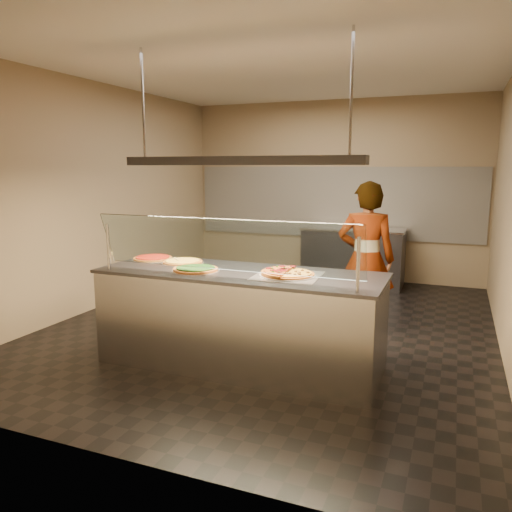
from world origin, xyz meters
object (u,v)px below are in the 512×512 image
at_px(half_pizza_sausage, 300,274).
at_px(sneeze_guard, 223,245).
at_px(prep_table, 353,256).
at_px(heat_lamp_housing, 239,161).
at_px(pizza_spatula, 182,260).
at_px(half_pizza_pepperoni, 276,271).
at_px(worker, 366,259).
at_px(pizza_tomato, 153,258).
at_px(serving_counter, 240,319).
at_px(perforated_tray, 288,275).
at_px(pizza_spinach, 196,269).
at_px(pizza_cheese, 183,262).

bearing_deg(half_pizza_sausage, sneeze_guard, -152.31).
relative_size(prep_table, heat_lamp_housing, 0.70).
xyz_separation_m(sneeze_guard, pizza_spatula, (-0.72, 0.52, -0.27)).
height_order(half_pizza_sausage, heat_lamp_housing, heat_lamp_housing).
distance_m(half_pizza_pepperoni, prep_table, 3.87).
bearing_deg(heat_lamp_housing, half_pizza_sausage, -2.76).
bearing_deg(worker, pizza_tomato, 23.53).
bearing_deg(serving_counter, pizza_tomato, 168.31).
relative_size(pizza_spatula, worker, 0.16).
bearing_deg(half_pizza_pepperoni, worker, 67.98).
relative_size(serving_counter, perforated_tray, 4.46).
distance_m(pizza_spinach, pizza_cheese, 0.42).
bearing_deg(half_pizza_sausage, pizza_spinach, -174.08).
distance_m(prep_table, worker, 2.53).
bearing_deg(serving_counter, half_pizza_pepperoni, -4.02).
bearing_deg(heat_lamp_housing, pizza_spatula, 166.27).
distance_m(sneeze_guard, pizza_tomato, 1.27).
bearing_deg(half_pizza_sausage, worker, 76.43).
relative_size(perforated_tray, worker, 0.35).
relative_size(perforated_tray, half_pizza_pepperoni, 1.24).
xyz_separation_m(sneeze_guard, prep_table, (0.34, 4.15, -0.76)).
relative_size(half_pizza_pepperoni, prep_table, 0.30).
height_order(pizza_spinach, worker, worker).
bearing_deg(perforated_tray, half_pizza_pepperoni, 179.64).
bearing_deg(prep_table, worker, -76.06).
relative_size(perforated_tray, half_pizza_sausage, 1.24).
xyz_separation_m(half_pizza_sausage, pizza_spatula, (-1.32, 0.21, 0.00)).
distance_m(half_pizza_pepperoni, pizza_spatula, 1.11).
height_order(half_pizza_pepperoni, pizza_cheese, half_pizza_pepperoni).
distance_m(pizza_spatula, heat_lamp_housing, 1.24).
distance_m(sneeze_guard, heat_lamp_housing, 0.80).
height_order(half_pizza_sausage, worker, worker).
relative_size(sneeze_guard, half_pizza_sausage, 5.04).
bearing_deg(pizza_cheese, serving_counter, -12.91).
bearing_deg(half_pizza_pepperoni, half_pizza_sausage, -0.73).
xyz_separation_m(serving_counter, prep_table, (0.34, 3.81, 0.00)).
distance_m(pizza_spinach, heat_lamp_housing, 1.09).
bearing_deg(half_pizza_sausage, serving_counter, 177.24).
distance_m(prep_table, heat_lamp_housing, 4.10).
height_order(pizza_spatula, prep_table, pizza_spatula).
relative_size(pizza_tomato, pizza_spatula, 1.51).
relative_size(sneeze_guard, pizza_spatula, 8.55).
height_order(prep_table, worker, worker).
distance_m(pizza_tomato, worker, 2.35).
xyz_separation_m(sneeze_guard, pizza_tomato, (-1.10, 0.57, -0.28)).
height_order(perforated_tray, prep_table, perforated_tray).
bearing_deg(sneeze_guard, perforated_tray, 33.28).
distance_m(serving_counter, prep_table, 3.83).
height_order(perforated_tray, half_pizza_pepperoni, half_pizza_pepperoni).
height_order(pizza_spinach, heat_lamp_housing, heat_lamp_housing).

